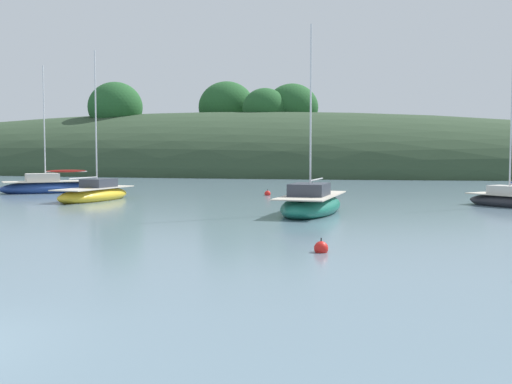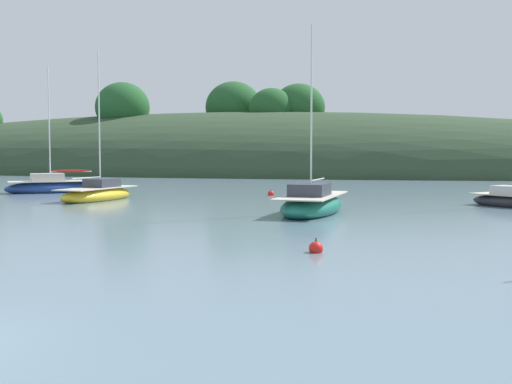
{
  "view_description": "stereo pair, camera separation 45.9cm",
  "coord_description": "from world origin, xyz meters",
  "px_view_note": "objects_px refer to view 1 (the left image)",
  "views": [
    {
      "loc": [
        7.54,
        -7.31,
        3.04
      ],
      "look_at": [
        0.0,
        20.0,
        1.2
      ],
      "focal_mm": 42.32,
      "sensor_mm": 36.0,
      "label": 1
    },
    {
      "loc": [
        7.98,
        -7.19,
        3.04
      ],
      "look_at": [
        0.0,
        20.0,
        1.2
      ],
      "focal_mm": 42.32,
      "sensor_mm": 36.0,
      "label": 2
    }
  ],
  "objects_px": {
    "sailboat_red_portside": "(94,194)",
    "mooring_buoy_channel": "(268,194)",
    "sailboat_orange_cutter": "(311,204)",
    "mooring_buoy_outer": "(321,248)",
    "sailboat_cream_ketch": "(50,187)"
  },
  "relations": [
    {
      "from": "sailboat_orange_cutter",
      "to": "sailboat_cream_ketch",
      "type": "relative_size",
      "value": 0.97
    },
    {
      "from": "sailboat_red_portside",
      "to": "mooring_buoy_channel",
      "type": "xyz_separation_m",
      "value": [
        9.59,
        7.38,
        -0.29
      ]
    },
    {
      "from": "mooring_buoy_channel",
      "to": "mooring_buoy_outer",
      "type": "bearing_deg",
      "value": -71.88
    },
    {
      "from": "sailboat_red_portside",
      "to": "mooring_buoy_channel",
      "type": "distance_m",
      "value": 12.11
    },
    {
      "from": "sailboat_orange_cutter",
      "to": "mooring_buoy_outer",
      "type": "bearing_deg",
      "value": -78.42
    },
    {
      "from": "mooring_buoy_outer",
      "to": "mooring_buoy_channel",
      "type": "relative_size",
      "value": 1.0
    },
    {
      "from": "sailboat_orange_cutter",
      "to": "mooring_buoy_outer",
      "type": "relative_size",
      "value": 17.84
    },
    {
      "from": "sailboat_orange_cutter",
      "to": "mooring_buoy_channel",
      "type": "bearing_deg",
      "value": 114.18
    },
    {
      "from": "sailboat_orange_cutter",
      "to": "sailboat_red_portside",
      "type": "bearing_deg",
      "value": 163.33
    },
    {
      "from": "sailboat_cream_ketch",
      "to": "mooring_buoy_outer",
      "type": "bearing_deg",
      "value": -41.94
    },
    {
      "from": "sailboat_orange_cutter",
      "to": "sailboat_cream_ketch",
      "type": "xyz_separation_m",
      "value": [
        -22.13,
        10.26,
        -0.01
      ]
    },
    {
      "from": "sailboat_orange_cutter",
      "to": "sailboat_red_portside",
      "type": "xyz_separation_m",
      "value": [
        -14.91,
        4.46,
        -0.04
      ]
    },
    {
      "from": "sailboat_red_portside",
      "to": "sailboat_cream_ketch",
      "type": "xyz_separation_m",
      "value": [
        -7.22,
        5.8,
        0.03
      ]
    },
    {
      "from": "sailboat_cream_ketch",
      "to": "sailboat_orange_cutter",
      "type": "bearing_deg",
      "value": -24.87
    },
    {
      "from": "sailboat_red_portside",
      "to": "mooring_buoy_channel",
      "type": "bearing_deg",
      "value": 37.59
    }
  ]
}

